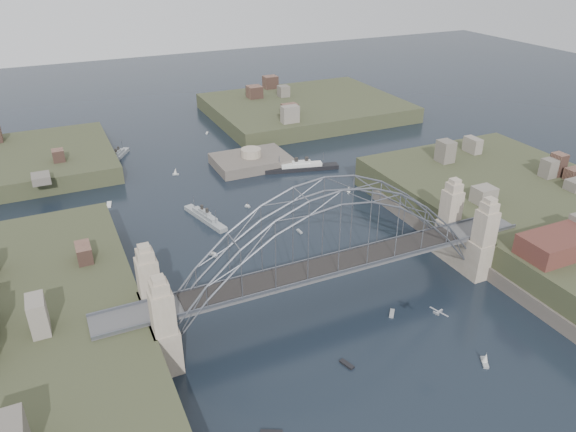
{
  "coord_description": "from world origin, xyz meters",
  "views": [
    {
      "loc": [
        -41.97,
        -72.4,
        61.71
      ],
      "look_at": [
        0.0,
        18.0,
        10.0
      ],
      "focal_mm": 33.83,
      "sensor_mm": 36.0,
      "label": 1
    }
  ],
  "objects_px": {
    "fort_island": "(252,167)",
    "ocean_liner": "(301,168)",
    "wharf_shed": "(569,241)",
    "naval_cruiser_far": "(118,156)",
    "bridge": "(330,247)",
    "naval_cruiser_near": "(205,217)"
  },
  "relations": [
    {
      "from": "fort_island",
      "to": "naval_cruiser_near",
      "type": "distance_m",
      "value": 36.35
    },
    {
      "from": "bridge",
      "to": "fort_island",
      "type": "bearing_deg",
      "value": 80.27
    },
    {
      "from": "fort_island",
      "to": "naval_cruiser_far",
      "type": "distance_m",
      "value": 42.23
    },
    {
      "from": "wharf_shed",
      "to": "ocean_liner",
      "type": "xyz_separation_m",
      "value": [
        -19.91,
        74.55,
        -9.16
      ]
    },
    {
      "from": "wharf_shed",
      "to": "naval_cruiser_far",
      "type": "xyz_separation_m",
      "value": [
        -67.38,
        107.02,
        -9.26
      ]
    },
    {
      "from": "bridge",
      "to": "ocean_liner",
      "type": "bearing_deg",
      "value": 68.3
    },
    {
      "from": "naval_cruiser_near",
      "to": "naval_cruiser_far",
      "type": "distance_m",
      "value": 52.51
    },
    {
      "from": "bridge",
      "to": "fort_island",
      "type": "distance_m",
      "value": 72.14
    },
    {
      "from": "bridge",
      "to": "naval_cruiser_near",
      "type": "bearing_deg",
      "value": 104.84
    },
    {
      "from": "bridge",
      "to": "ocean_liner",
      "type": "xyz_separation_m",
      "value": [
        24.09,
        60.55,
        -11.48
      ]
    },
    {
      "from": "fort_island",
      "to": "wharf_shed",
      "type": "xyz_separation_m",
      "value": [
        32.0,
        -84.0,
        10.34
      ]
    },
    {
      "from": "naval_cruiser_far",
      "to": "ocean_liner",
      "type": "height_order",
      "value": "ocean_liner"
    },
    {
      "from": "naval_cruiser_near",
      "to": "ocean_liner",
      "type": "distance_m",
      "value": 39.81
    },
    {
      "from": "wharf_shed",
      "to": "ocean_liner",
      "type": "relative_size",
      "value": 0.9
    },
    {
      "from": "fort_island",
      "to": "ocean_liner",
      "type": "xyz_separation_m",
      "value": [
        12.09,
        -9.45,
        1.18
      ]
    },
    {
      "from": "naval_cruiser_near",
      "to": "naval_cruiser_far",
      "type": "bearing_deg",
      "value": 103.51
    },
    {
      "from": "naval_cruiser_far",
      "to": "ocean_liner",
      "type": "relative_size",
      "value": 0.59
    },
    {
      "from": "fort_island",
      "to": "wharf_shed",
      "type": "bearing_deg",
      "value": -69.15
    },
    {
      "from": "bridge",
      "to": "naval_cruiser_near",
      "type": "distance_m",
      "value": 44.93
    },
    {
      "from": "fort_island",
      "to": "naval_cruiser_far",
      "type": "bearing_deg",
      "value": 146.95
    },
    {
      "from": "wharf_shed",
      "to": "naval_cruiser_far",
      "type": "distance_m",
      "value": 126.81
    },
    {
      "from": "wharf_shed",
      "to": "ocean_liner",
      "type": "distance_m",
      "value": 77.7
    }
  ]
}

